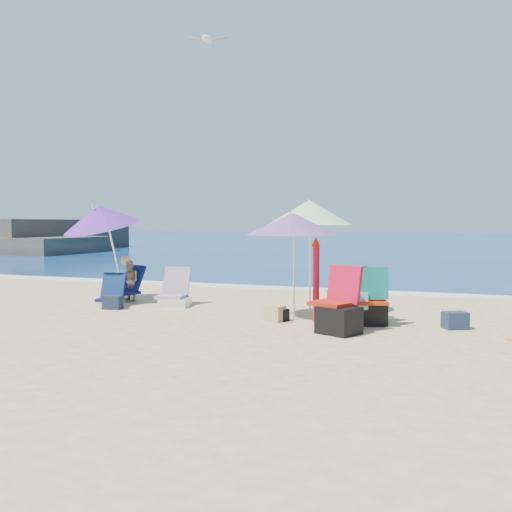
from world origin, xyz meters
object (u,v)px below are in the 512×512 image
(camp_chair_left, at_px, (339,313))
(person_left, at_px, (130,280))
(umbrella_turquoise, at_px, (292,224))
(furled_umbrella, at_px, (316,275))
(seagull, at_px, (208,39))
(umbrella_striped, at_px, (309,213))
(person_center, at_px, (368,295))
(chair_rainbow, at_px, (175,296))
(chair_navy, at_px, (110,298))
(umbrella_blue, at_px, (100,216))
(camp_chair_right, at_px, (370,304))

(camp_chair_left, distance_m, person_left, 5.43)
(umbrella_turquoise, bearing_deg, furled_umbrella, -21.27)
(camp_chair_left, height_order, seagull, seagull)
(umbrella_striped, xyz_separation_m, person_center, (1.21, -0.57, -1.44))
(person_center, relative_size, seagull, 1.11)
(chair_rainbow, distance_m, camp_chair_left, 4.12)
(chair_navy, height_order, seagull, seagull)
(furled_umbrella, xyz_separation_m, person_left, (-4.48, 1.13, -0.36))
(chair_rainbow, distance_m, person_left, 1.35)
(person_center, bearing_deg, furled_umbrella, -154.06)
(furled_umbrella, bearing_deg, umbrella_blue, 171.20)
(furled_umbrella, bearing_deg, person_center, 25.94)
(person_center, bearing_deg, chair_rainbow, 174.29)
(umbrella_striped, distance_m, chair_rainbow, 3.29)
(camp_chair_right, relative_size, person_center, 1.03)
(furled_umbrella, distance_m, person_center, 0.98)
(chair_rainbow, xyz_separation_m, person_center, (4.02, -0.40, 0.25))
(chair_navy, height_order, chair_rainbow, chair_rainbow)
(camp_chair_right, distance_m, person_left, 5.51)
(umbrella_turquoise, bearing_deg, camp_chair_right, -6.01)
(umbrella_striped, height_order, chair_rainbow, umbrella_striped)
(umbrella_striped, xyz_separation_m, umbrella_blue, (-4.59, -0.21, -0.06))
(camp_chair_left, height_order, person_left, camp_chair_left)
(furled_umbrella, distance_m, camp_chair_left, 1.14)
(furled_umbrella, height_order, camp_chair_right, furled_umbrella)
(umbrella_turquoise, distance_m, camp_chair_right, 1.95)
(umbrella_turquoise, relative_size, person_center, 2.14)
(umbrella_blue, distance_m, camp_chair_right, 6.12)
(camp_chair_left, height_order, person_center, camp_chair_left)
(camp_chair_left, relative_size, seagull, 1.21)
(furled_umbrella, relative_size, camp_chair_right, 1.50)
(umbrella_striped, relative_size, camp_chair_right, 2.21)
(person_center, height_order, seagull, seagull)
(umbrella_striped, xyz_separation_m, camp_chair_right, (1.31, -0.94, -1.55))
(umbrella_turquoise, height_order, chair_navy, umbrella_turquoise)
(umbrella_blue, relative_size, person_center, 2.37)
(person_center, bearing_deg, person_left, 172.20)
(person_left, bearing_deg, camp_chair_right, -11.38)
(umbrella_turquoise, distance_m, person_left, 4.29)
(chair_rainbow, bearing_deg, person_left, 165.81)
(umbrella_turquoise, xyz_separation_m, person_center, (1.31, 0.21, -1.23))
(person_center, distance_m, seagull, 6.31)
(seagull, bearing_deg, chair_navy, -142.51)
(umbrella_blue, bearing_deg, furled_umbrella, -8.80)
(umbrella_blue, height_order, camp_chair_right, umbrella_blue)
(umbrella_turquoise, height_order, chair_rainbow, umbrella_turquoise)
(chair_rainbow, bearing_deg, person_center, -5.71)
(umbrella_turquoise, xyz_separation_m, chair_rainbow, (-2.71, 0.61, -1.48))
(furled_umbrella, bearing_deg, umbrella_turquoise, 158.73)
(umbrella_striped, bearing_deg, person_center, -25.39)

